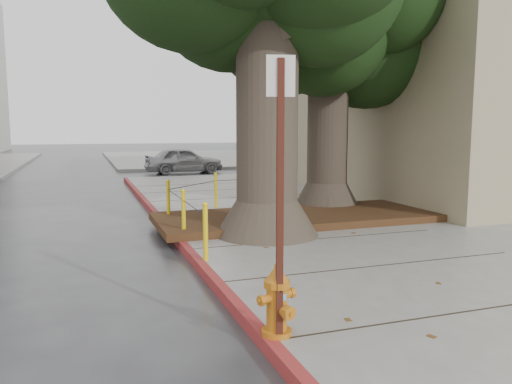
{
  "coord_description": "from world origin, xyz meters",
  "views": [
    {
      "loc": [
        -3.7,
        -6.41,
        2.24
      ],
      "look_at": [
        -0.76,
        2.04,
        1.1
      ],
      "focal_mm": 35.0,
      "sensor_mm": 36.0,
      "label": 1
    }
  ],
  "objects_px": {
    "fire_hydrant": "(277,301)",
    "signpost": "(280,183)",
    "car_silver": "(184,160)",
    "car_red": "(331,158)"
  },
  "relations": [
    {
      "from": "fire_hydrant",
      "to": "signpost",
      "type": "relative_size",
      "value": 0.27
    },
    {
      "from": "car_silver",
      "to": "fire_hydrant",
      "type": "bearing_deg",
      "value": 170.03
    },
    {
      "from": "signpost",
      "to": "car_red",
      "type": "relative_size",
      "value": 0.69
    },
    {
      "from": "fire_hydrant",
      "to": "signpost",
      "type": "bearing_deg",
      "value": -115.62
    },
    {
      "from": "fire_hydrant",
      "to": "car_silver",
      "type": "relative_size",
      "value": 0.19
    },
    {
      "from": "signpost",
      "to": "car_red",
      "type": "height_order",
      "value": "signpost"
    },
    {
      "from": "fire_hydrant",
      "to": "signpost",
      "type": "height_order",
      "value": "signpost"
    },
    {
      "from": "fire_hydrant",
      "to": "car_silver",
      "type": "distance_m",
      "value": 20.48
    },
    {
      "from": "fire_hydrant",
      "to": "car_red",
      "type": "bearing_deg",
      "value": 42.94
    },
    {
      "from": "signpost",
      "to": "car_silver",
      "type": "relative_size",
      "value": 0.72
    }
  ]
}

